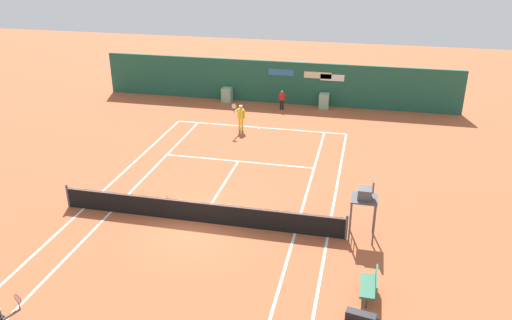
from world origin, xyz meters
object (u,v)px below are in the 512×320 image
Objects in this scene: player_bench at (371,284)px; tennis_ball_mid_court at (167,196)px; umpire_chair at (365,198)px; player_on_baseline at (241,115)px; equipment_bag at (364,318)px; ball_kid_right_post at (282,99)px.

player_bench is 19.37× the size of tennis_ball_mid_court.
umpire_chair is 3.87m from player_bench.
umpire_chair is at bearing 6.50° from player_bench.
player_bench is 0.72× the size of player_on_baseline.
equipment_bag is (0.26, -4.91, -1.59)m from umpire_chair.
ball_kid_right_post reaches higher than tennis_ball_mid_court.
ball_kid_right_post is (-6.29, 18.83, 0.26)m from player_bench.
umpire_chair is 16.31m from ball_kid_right_post.
ball_kid_right_post is at bearing 21.14° from umpire_chair.
umpire_chair is 37.66× the size of tennis_ball_mid_court.
player_on_baseline is 9.20m from tennis_ball_mid_court.
umpire_chair is at bearing 93.03° from equipment_bag.
equipment_bag is at bearing 99.94° from ball_kid_right_post.
player_bench is at bearing 125.70° from player_on_baseline.
umpire_chair is 13.12m from player_on_baseline.
tennis_ball_mid_court is at bearing 89.11° from player_on_baseline.
umpire_chair is 2.36× the size of equipment_bag.
player_bench is (0.42, -3.64, -1.24)m from umpire_chair.
player_bench is at bearing -29.60° from tennis_ball_mid_court.
player_on_baseline is (-7.60, 10.66, -0.79)m from umpire_chair.
player_bench reaches higher than equipment_bag.
umpire_chair is 1.41× the size of player_on_baseline.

